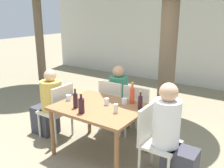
% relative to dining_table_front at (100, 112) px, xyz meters
% --- Properties ---
extents(ground_plane, '(30.00, 30.00, 0.00)m').
position_rel_dining_table_front_xyz_m(ground_plane, '(0.00, 0.00, -0.67)').
color(ground_plane, gray).
extents(cafe_building_wall, '(10.00, 0.08, 2.80)m').
position_rel_dining_table_front_xyz_m(cafe_building_wall, '(0.00, 4.25, 0.73)').
color(cafe_building_wall, beige).
rests_on(cafe_building_wall, ground_plane).
extents(dining_table_front, '(1.23, 0.95, 0.76)m').
position_rel_dining_table_front_xyz_m(dining_table_front, '(0.00, 0.00, 0.00)').
color(dining_table_front, brown).
rests_on(dining_table_front, ground_plane).
extents(patio_chair_0, '(0.44, 0.44, 0.92)m').
position_rel_dining_table_front_xyz_m(patio_chair_0, '(-0.85, 0.00, -0.14)').
color(patio_chair_0, beige).
rests_on(patio_chair_0, ground_plane).
extents(patio_chair_1, '(0.44, 0.44, 0.92)m').
position_rel_dining_table_front_xyz_m(patio_chair_1, '(0.85, 0.00, -0.14)').
color(patio_chair_1, beige).
rests_on(patio_chair_1, ground_plane).
extents(patio_chair_2, '(0.44, 0.44, 0.92)m').
position_rel_dining_table_front_xyz_m(patio_chair_2, '(-0.25, 0.71, -0.14)').
color(patio_chair_2, beige).
rests_on(patio_chair_2, ground_plane).
extents(patio_chair_3, '(0.44, 0.44, 0.92)m').
position_rel_dining_table_front_xyz_m(patio_chair_3, '(0.25, 0.71, -0.14)').
color(patio_chair_3, beige).
rests_on(patio_chair_3, ground_plane).
extents(person_seated_0, '(0.57, 0.35, 1.15)m').
position_rel_dining_table_front_xyz_m(person_seated_0, '(-1.09, -0.00, -0.16)').
color(person_seated_0, '#383842').
rests_on(person_seated_0, ground_plane).
extents(person_seated_1, '(0.56, 0.33, 1.26)m').
position_rel_dining_table_front_xyz_m(person_seated_1, '(1.08, -0.00, -0.10)').
color(person_seated_1, '#383842').
rests_on(person_seated_1, ground_plane).
extents(person_seated_2, '(0.33, 0.56, 1.15)m').
position_rel_dining_table_front_xyz_m(person_seated_2, '(-0.25, 0.95, -0.16)').
color(person_seated_2, '#383842').
rests_on(person_seated_2, ground_plane).
extents(wine_bottle_0, '(0.08, 0.08, 0.28)m').
position_rel_dining_table_front_xyz_m(wine_bottle_0, '(-0.05, -0.34, 0.20)').
color(wine_bottle_0, '#331923').
rests_on(wine_bottle_0, dining_table_front).
extents(soda_bottle_1, '(0.07, 0.07, 0.32)m').
position_rel_dining_table_front_xyz_m(soda_bottle_1, '(0.32, 0.34, 0.21)').
color(soda_bottle_1, '#DB4C2D').
rests_on(soda_bottle_1, dining_table_front).
extents(wine_bottle_2, '(0.06, 0.06, 0.26)m').
position_rel_dining_table_front_xyz_m(wine_bottle_2, '(0.52, 0.22, 0.19)').
color(wine_bottle_2, '#331923').
rests_on(wine_bottle_2, dining_table_front).
extents(wine_bottle_3, '(0.07, 0.07, 0.29)m').
position_rel_dining_table_front_xyz_m(wine_bottle_3, '(-0.24, -0.24, 0.20)').
color(wine_bottle_3, '#331923').
rests_on(wine_bottle_3, dining_table_front).
extents(drinking_glass_0, '(0.08, 0.08, 0.09)m').
position_rel_dining_table_front_xyz_m(drinking_glass_0, '(-0.52, -0.08, 0.13)').
color(drinking_glass_0, silver).
rests_on(drinking_glass_0, dining_table_front).
extents(drinking_glass_1, '(0.07, 0.07, 0.10)m').
position_rel_dining_table_front_xyz_m(drinking_glass_1, '(0.06, 0.08, 0.14)').
color(drinking_glass_1, silver).
rests_on(drinking_glass_1, dining_table_front).
extents(drinking_glass_2, '(0.06, 0.06, 0.12)m').
position_rel_dining_table_front_xyz_m(drinking_glass_2, '(0.32, -0.08, 0.15)').
color(drinking_glass_2, silver).
rests_on(drinking_glass_2, dining_table_front).
extents(drinking_glass_3, '(0.07, 0.07, 0.09)m').
position_rel_dining_table_front_xyz_m(drinking_glass_3, '(0.25, 0.26, 0.13)').
color(drinking_glass_3, white).
rests_on(drinking_glass_3, dining_table_front).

